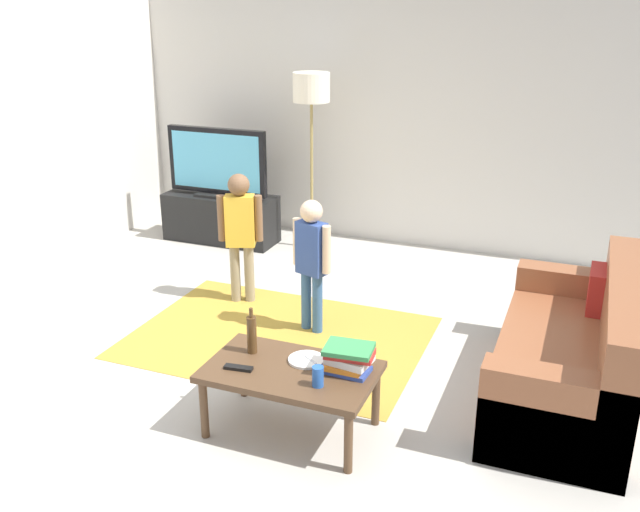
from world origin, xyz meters
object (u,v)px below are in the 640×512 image
tv (217,163)px  child_near_tv (240,226)px  tv_remote (238,368)px  soda_can (318,376)px  book_stack (348,358)px  tv_stand (221,218)px  coffee_table (291,376)px  floor_lamp (311,97)px  plate (306,360)px  bottle (252,334)px  couch (577,359)px  child_center (312,254)px

tv → child_near_tv: (0.95, -1.32, -0.18)m
tv_remote → soda_can: 0.50m
book_stack → child_near_tv: bearing=134.5°
tv_stand → book_stack: book_stack is taller
coffee_table → floor_lamp: bearing=110.1°
tv → plate: 3.57m
tv → coffee_table: (2.12, -2.93, -0.48)m
book_stack → soda_can: (-0.10, -0.21, -0.03)m
book_stack → bottle: bottle is taller
tv_stand → soda_can: 3.87m
floor_lamp → couch: bearing=-38.1°
floor_lamp → child_center: 2.14m
couch → floor_lamp: floor_lamp is taller
tv → plate: bearing=-52.3°
floor_lamp → coffee_table: (1.14, -3.10, -1.17)m
coffee_table → book_stack: 0.36m
tv_remote → coffee_table: bearing=16.3°
tv_stand → tv_remote: (1.84, -3.07, 0.19)m
child_center → tv_stand: bearing=136.3°
tv_stand → child_near_tv: child_near_tv is taller
tv → tv_remote: 3.58m
bottle → plate: bearing=3.3°
floor_lamp → plate: size_ratio=8.09×
child_near_tv → tv_remote: 1.96m
couch → child_center: 2.01m
couch → book_stack: bearing=-143.9°
soda_can → tv: bearing=127.5°
floor_lamp → book_stack: size_ratio=5.88×
book_stack → tv: bearing=130.8°
child_near_tv → book_stack: 2.13m
child_center → soda_can: (0.62, -1.43, -0.16)m
floor_lamp → child_near_tv: 1.73m
floor_lamp → plate: floor_lamp is taller
couch → coffee_table: size_ratio=1.80×
child_center → bottle: (0.10, -1.21, -0.09)m
plate → tv: bearing=127.7°
tv_remote → plate: 0.41m
bottle → soda_can: bearing=-22.9°
tv_stand → book_stack: 3.77m
bottle → tv_remote: bottle is taller
tv_stand → tv: (-0.00, -0.02, 0.60)m
coffee_table → plate: bearing=67.3°
coffee_table → book_stack: bearing=16.3°
bottle → child_near_tv: bearing=119.8°
tv → child_center: bearing=-43.3°
coffee_table → plate: 0.14m
tv → book_stack: (2.44, -2.83, -0.34)m
couch → child_near_tv: 2.82m
child_near_tv → plate: 1.94m
bottle → couch: bearing=25.7°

